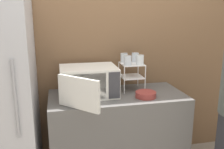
{
  "coord_description": "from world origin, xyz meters",
  "views": [
    {
      "loc": [
        -0.59,
        -2.07,
        1.74
      ],
      "look_at": [
        -0.05,
        0.37,
        1.12
      ],
      "focal_mm": 40.0,
      "sensor_mm": 36.0,
      "label": 1
    }
  ],
  "objects_px": {
    "microwave": "(88,82)",
    "glass_front_right": "(140,60)",
    "glass_front_left": "(128,60)",
    "dish_rack": "(132,71)",
    "bowl": "(146,95)",
    "glass_back_left": "(124,58)",
    "glass_back_right": "(135,57)",
    "refrigerator": "(1,98)"
  },
  "relations": [
    {
      "from": "glass_front_left",
      "to": "glass_front_right",
      "type": "height_order",
      "value": "same"
    },
    {
      "from": "microwave",
      "to": "glass_back_left",
      "type": "height_order",
      "value": "glass_back_left"
    },
    {
      "from": "microwave",
      "to": "glass_front_right",
      "type": "height_order",
      "value": "glass_front_right"
    },
    {
      "from": "refrigerator",
      "to": "dish_rack",
      "type": "bearing_deg",
      "value": 6.26
    },
    {
      "from": "microwave",
      "to": "glass_back_left",
      "type": "xyz_separation_m",
      "value": [
        0.42,
        0.18,
        0.2
      ]
    },
    {
      "from": "glass_back_right",
      "to": "refrigerator",
      "type": "xyz_separation_m",
      "value": [
        -1.38,
        -0.22,
        -0.3
      ]
    },
    {
      "from": "microwave",
      "to": "refrigerator",
      "type": "xyz_separation_m",
      "value": [
        -0.83,
        -0.04,
        -0.1
      ]
    },
    {
      "from": "microwave",
      "to": "refrigerator",
      "type": "bearing_deg",
      "value": -176.97
    },
    {
      "from": "glass_front_right",
      "to": "bowl",
      "type": "distance_m",
      "value": 0.38
    },
    {
      "from": "bowl",
      "to": "glass_front_left",
      "type": "bearing_deg",
      "value": 123.1
    },
    {
      "from": "glass_back_left",
      "to": "bowl",
      "type": "xyz_separation_m",
      "value": [
        0.13,
        -0.36,
        -0.32
      ]
    },
    {
      "from": "refrigerator",
      "to": "glass_front_right",
      "type": "bearing_deg",
      "value": 2.98
    },
    {
      "from": "glass_back_right",
      "to": "glass_front_right",
      "type": "xyz_separation_m",
      "value": [
        0.01,
        -0.15,
        0.0
      ]
    },
    {
      "from": "glass_front_left",
      "to": "bowl",
      "type": "distance_m",
      "value": 0.4
    },
    {
      "from": "dish_rack",
      "to": "glass_back_right",
      "type": "bearing_deg",
      "value": 50.94
    },
    {
      "from": "glass_front_right",
      "to": "glass_back_left",
      "type": "distance_m",
      "value": 0.2
    },
    {
      "from": "glass_front_left",
      "to": "glass_front_right",
      "type": "relative_size",
      "value": 1.0
    },
    {
      "from": "microwave",
      "to": "bowl",
      "type": "relative_size",
      "value": 3.65
    },
    {
      "from": "microwave",
      "to": "glass_back_left",
      "type": "distance_m",
      "value": 0.5
    },
    {
      "from": "glass_back_left",
      "to": "refrigerator",
      "type": "xyz_separation_m",
      "value": [
        -1.25,
        -0.23,
        -0.3
      ]
    },
    {
      "from": "dish_rack",
      "to": "bowl",
      "type": "bearing_deg",
      "value": -76.79
    },
    {
      "from": "microwave",
      "to": "glass_front_right",
      "type": "bearing_deg",
      "value": 2.91
    },
    {
      "from": "glass_front_left",
      "to": "glass_front_right",
      "type": "bearing_deg",
      "value": 0.91
    },
    {
      "from": "glass_back_right",
      "to": "dish_rack",
      "type": "bearing_deg",
      "value": -129.06
    },
    {
      "from": "glass_back_right",
      "to": "glass_front_right",
      "type": "height_order",
      "value": "same"
    },
    {
      "from": "bowl",
      "to": "refrigerator",
      "type": "relative_size",
      "value": 0.11
    },
    {
      "from": "dish_rack",
      "to": "glass_back_left",
      "type": "xyz_separation_m",
      "value": [
        -0.07,
        0.08,
        0.13
      ]
    },
    {
      "from": "dish_rack",
      "to": "glass_back_right",
      "type": "relative_size",
      "value": 2.94
    },
    {
      "from": "dish_rack",
      "to": "glass_back_left",
      "type": "bearing_deg",
      "value": 128.92
    },
    {
      "from": "microwave",
      "to": "dish_rack",
      "type": "relative_size",
      "value": 2.55
    },
    {
      "from": "dish_rack",
      "to": "glass_front_left",
      "type": "height_order",
      "value": "glass_front_left"
    },
    {
      "from": "bowl",
      "to": "refrigerator",
      "type": "bearing_deg",
      "value": 174.37
    },
    {
      "from": "microwave",
      "to": "glass_front_right",
      "type": "relative_size",
      "value": 7.51
    },
    {
      "from": "bowl",
      "to": "dish_rack",
      "type": "bearing_deg",
      "value": 103.21
    },
    {
      "from": "microwave",
      "to": "glass_front_left",
      "type": "relative_size",
      "value": 7.51
    },
    {
      "from": "microwave",
      "to": "glass_back_right",
      "type": "xyz_separation_m",
      "value": [
        0.55,
        0.18,
        0.2
      ]
    },
    {
      "from": "glass_front_right",
      "to": "glass_back_left",
      "type": "xyz_separation_m",
      "value": [
        -0.13,
        0.15,
        0.0
      ]
    },
    {
      "from": "glass_front_right",
      "to": "glass_back_right",
      "type": "bearing_deg",
      "value": 92.17
    },
    {
      "from": "glass_back_right",
      "to": "glass_front_left",
      "type": "bearing_deg",
      "value": -130.82
    },
    {
      "from": "glass_front_left",
      "to": "bowl",
      "type": "height_order",
      "value": "glass_front_left"
    },
    {
      "from": "microwave",
      "to": "dish_rack",
      "type": "height_order",
      "value": "microwave"
    },
    {
      "from": "glass_front_left",
      "to": "refrigerator",
      "type": "height_order",
      "value": "refrigerator"
    }
  ]
}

